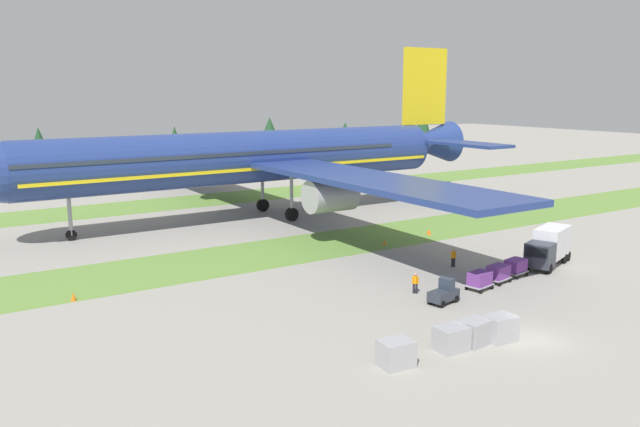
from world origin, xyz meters
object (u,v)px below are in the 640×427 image
at_px(cargo_dolly_lead, 480,279).
at_px(taxiway_marker_3, 385,242).
at_px(cargo_dolly_second, 498,272).
at_px(uld_container_0, 474,332).
at_px(taxiway_marker_0, 73,297).
at_px(airliner, 261,156).
at_px(ground_crew_loader, 415,282).
at_px(catering_truck, 549,246).
at_px(baggage_tug, 444,293).
at_px(cargo_dolly_third, 516,266).
at_px(uld_container_3, 500,328).
at_px(ground_crew_marshaller, 453,257).
at_px(taxiway_marker_1, 428,232).
at_px(uld_container_2, 451,338).
at_px(uld_container_1, 396,353).
at_px(taxiway_marker_2, 430,232).

relative_size(cargo_dolly_lead, taxiway_marker_3, 5.25).
height_order(cargo_dolly_second, uld_container_0, uld_container_0).
bearing_deg(taxiway_marker_0, airliner, 37.66).
relative_size(ground_crew_loader, taxiway_marker_3, 3.73).
distance_m(cargo_dolly_second, catering_truck, 8.33).
bearing_deg(baggage_tug, cargo_dolly_third, -90.00).
bearing_deg(baggage_tug, uld_container_3, 153.09).
height_order(ground_crew_marshaller, uld_container_3, ground_crew_marshaller).
bearing_deg(catering_truck, cargo_dolly_third, 77.09).
bearing_deg(taxiway_marker_0, cargo_dolly_second, -24.82).
height_order(cargo_dolly_lead, ground_crew_loader, ground_crew_loader).
bearing_deg(taxiway_marker_3, airliner, 102.18).
relative_size(ground_crew_marshaller, taxiway_marker_1, 3.48).
xyz_separation_m(uld_container_0, uld_container_3, (1.86, -0.50, 0.04)).
bearing_deg(airliner, taxiway_marker_0, 127.58).
xyz_separation_m(catering_truck, uld_container_2, (-22.04, -9.82, -1.17)).
bearing_deg(uld_container_1, uld_container_2, -0.16).
distance_m(uld_container_3, taxiway_marker_1, 32.32).
distance_m(ground_crew_loader, taxiway_marker_2, 22.22).
relative_size(cargo_dolly_second, catering_truck, 0.33).
bearing_deg(catering_truck, taxiway_marker_1, -19.60).
relative_size(uld_container_2, taxiway_marker_0, 2.91).
xyz_separation_m(cargo_dolly_second, taxiway_marker_0, (-32.10, 14.84, -0.58)).
relative_size(uld_container_0, uld_container_3, 1.00).
bearing_deg(uld_container_3, ground_crew_marshaller, 55.38).
relative_size(uld_container_0, taxiway_marker_0, 2.91).
relative_size(cargo_dolly_lead, uld_container_1, 1.22).
distance_m(cargo_dolly_third, taxiway_marker_1, 17.95).
distance_m(cargo_dolly_third, uld_container_0, 17.31).
height_order(baggage_tug, taxiway_marker_3, baggage_tug).
bearing_deg(taxiway_marker_0, ground_crew_marshaller, -15.45).
relative_size(cargo_dolly_lead, uld_container_3, 1.22).
distance_m(airliner, uld_container_0, 46.52).
relative_size(uld_container_2, taxiway_marker_2, 3.59).
bearing_deg(uld_container_0, cargo_dolly_third, 32.04).
distance_m(ground_crew_marshaller, taxiway_marker_2, 13.56).
height_order(airliner, ground_crew_loader, airliner).
bearing_deg(uld_container_0, baggage_tug, 60.44).
xyz_separation_m(airliner, ground_crew_loader, (-4.17, -35.03, -7.10)).
height_order(baggage_tug, ground_crew_loader, baggage_tug).
xyz_separation_m(uld_container_1, taxiway_marker_0, (-13.69, 23.42, -0.47)).
distance_m(uld_container_2, taxiway_marker_2, 33.67).
bearing_deg(cargo_dolly_second, uld_container_2, 110.85).
bearing_deg(cargo_dolly_second, taxiway_marker_0, 54.26).
distance_m(cargo_dolly_second, ground_crew_marshaller, 5.88).
distance_m(cargo_dolly_third, uld_container_2, 19.04).
distance_m(taxiway_marker_1, taxiway_marker_2, 0.56).
bearing_deg(taxiway_marker_3, cargo_dolly_third, -81.57).
height_order(ground_crew_loader, uld_container_0, ground_crew_loader).
height_order(catering_truck, taxiway_marker_3, catering_truck).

